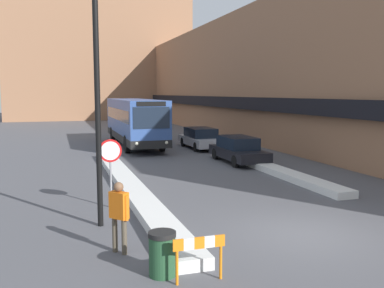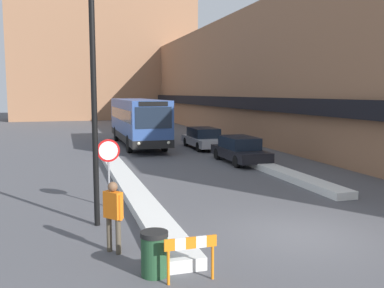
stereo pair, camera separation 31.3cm
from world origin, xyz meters
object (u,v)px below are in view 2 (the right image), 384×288
(pedestrian, at_px, (113,210))
(trash_bin, at_px, (154,253))
(parked_car_middle, at_px, (204,138))
(construction_barricade, at_px, (191,250))
(parked_car_front, at_px, (240,150))
(street_lamp, at_px, (103,77))
(stop_sign, at_px, (108,158))
(city_bus, at_px, (138,121))

(pedestrian, height_order, trash_bin, pedestrian)
(parked_car_middle, height_order, construction_barricade, parked_car_middle)
(parked_car_front, relative_size, parked_car_middle, 0.96)
(street_lamp, relative_size, trash_bin, 7.32)
(stop_sign, relative_size, pedestrian, 1.33)
(parked_car_middle, relative_size, construction_barricade, 4.42)
(parked_car_front, distance_m, trash_bin, 15.08)
(parked_car_middle, distance_m, street_lamp, 17.92)
(parked_car_front, height_order, parked_car_middle, parked_car_front)
(pedestrian, xyz_separation_m, trash_bin, (0.67, -1.55, -0.56))
(parked_car_middle, xyz_separation_m, street_lamp, (-8.12, -15.58, 3.55))
(trash_bin, height_order, construction_barricade, trash_bin)
(trash_bin, bearing_deg, parked_car_front, 60.19)
(city_bus, height_order, trash_bin, city_bus)
(street_lamp, relative_size, pedestrian, 4.01)
(parked_car_middle, relative_size, street_lamp, 0.70)
(city_bus, distance_m, trash_bin, 22.48)
(city_bus, relative_size, pedestrian, 6.66)
(street_lamp, relative_size, construction_barricade, 6.32)
(pedestrian, bearing_deg, parked_car_middle, 116.92)
(city_bus, distance_m, construction_barricade, 22.89)
(pedestrian, distance_m, trash_bin, 1.78)
(pedestrian, height_order, construction_barricade, pedestrian)
(parked_car_middle, relative_size, stop_sign, 2.11)
(stop_sign, relative_size, construction_barricade, 2.09)
(city_bus, distance_m, stop_sign, 16.86)
(city_bus, xyz_separation_m, stop_sign, (-3.73, -16.44, -0.16))
(construction_barricade, bearing_deg, street_lamp, 106.23)
(parked_car_middle, bearing_deg, trash_bin, -111.09)
(city_bus, distance_m, parked_car_front, 10.05)
(city_bus, height_order, parked_car_middle, city_bus)
(stop_sign, height_order, trash_bin, stop_sign)
(parked_car_middle, relative_size, trash_bin, 5.12)
(city_bus, xyz_separation_m, trash_bin, (-3.38, -22.18, -1.35))
(parked_car_middle, bearing_deg, construction_barricade, -108.96)
(parked_car_front, height_order, trash_bin, parked_car_front)
(street_lamp, bearing_deg, parked_car_front, 48.66)
(city_bus, height_order, street_lamp, street_lamp)
(parked_car_front, height_order, pedestrian, pedestrian)
(stop_sign, bearing_deg, street_lamp, -98.38)
(trash_bin, bearing_deg, city_bus, 81.33)
(stop_sign, distance_m, street_lamp, 3.22)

